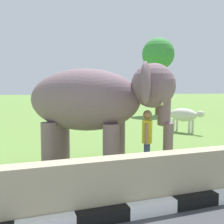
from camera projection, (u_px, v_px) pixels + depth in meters
The scene contains 5 objects.
barrier_parapet at pixel (103, 187), 4.49m from camera, with size 28.00×0.36×1.00m, color tan.
elephant at pixel (97, 101), 7.03m from camera, with size 3.95×3.47×2.87m.
person_handler at pixel (147, 138), 6.71m from camera, with size 0.41×0.60×1.66m.
cow_near at pixel (184, 115), 13.14m from camera, with size 1.22×1.87×1.23m.
tree_distant at pixel (158, 55), 21.90m from camera, with size 2.73×2.73×6.55m.
Camera 1 is at (0.73, -0.47, 2.19)m, focal length 41.39 mm.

